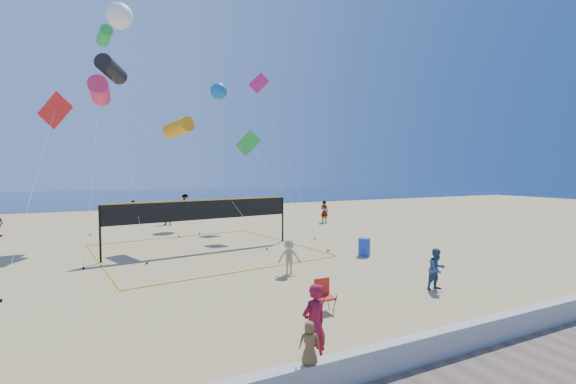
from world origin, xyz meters
name	(u,v)px	position (x,y,z in m)	size (l,w,h in m)	color
ground	(292,326)	(0.00, 0.00, 0.00)	(120.00, 120.00, 0.00)	tan
ocean	(131,196)	(0.00, 62.00, 0.01)	(140.00, 50.00, 0.03)	#10224C
seawall	(359,365)	(0.00, -3.00, 0.30)	(32.00, 0.30, 0.60)	#BBBCB7
woman	(314,324)	(-0.50, -2.05, 0.88)	(0.64, 0.42, 1.76)	maroon
toddler	(309,343)	(-1.16, -3.04, 1.00)	(0.39, 0.26, 0.81)	brown
bystander_a	(437,269)	(6.02, 0.64, 0.73)	(0.71, 0.55, 1.46)	navy
bystander_b	(289,257)	(2.24, 4.74, 0.71)	(0.92, 0.53, 1.42)	tan
far_person_1	(168,215)	(0.07, 22.05, 0.76)	(1.40, 0.45, 1.51)	gray
far_person_2	(324,211)	(11.87, 17.85, 0.91)	(0.66, 0.43, 1.81)	gray
far_person_3	(134,208)	(-1.88, 29.59, 0.74)	(0.72, 0.56, 1.48)	gray
far_person_4	(185,204)	(2.99, 30.12, 0.96)	(1.24, 0.72, 1.93)	gray
camp_chair	(324,293)	(1.35, 0.60, 0.54)	(0.52, 0.64, 1.06)	red
trash_barrel	(364,247)	(7.10, 6.22, 0.44)	(0.58, 0.58, 0.88)	#1C3DB8
volleyball_net	(204,215)	(0.25, 10.92, 1.87)	(11.35, 11.22, 2.70)	black
kite_0	(100,91)	(-4.52, 16.46, 8.92)	(1.48, 8.55, 9.64)	#E02958
kite_1	(111,70)	(-3.85, 16.39, 10.24)	(2.07, 8.69, 10.90)	black
kite_2	(178,128)	(-0.51, 13.57, 6.68)	(4.66, 5.09, 7.24)	orange
kite_3	(53,116)	(-6.49, 12.02, 6.75)	(1.91, 7.06, 7.97)	red
kite_4	(252,147)	(4.14, 14.12, 5.72)	(2.74, 7.10, 6.87)	green
kite_5	(262,91)	(7.06, 19.54, 10.57)	(1.63, 9.11, 12.14)	#C1226F
kite_6	(120,16)	(-3.25, 18.42, 14.18)	(4.15, 3.94, 15.01)	white
kite_7	(219,91)	(4.35, 22.33, 10.82)	(3.98, 6.90, 11.50)	#1669B9
kite_8	(105,36)	(-4.09, 23.06, 14.24)	(1.82, 5.20, 14.83)	green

